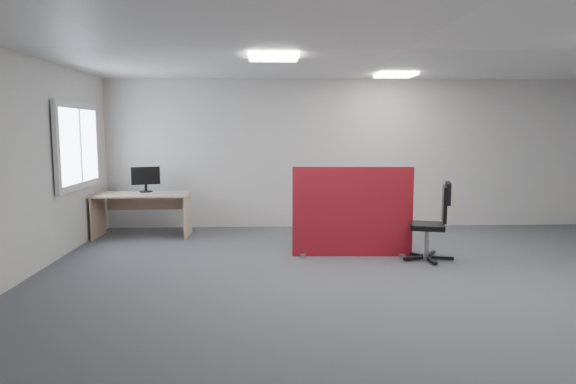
{
  "coord_description": "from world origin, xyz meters",
  "views": [
    {
      "loc": [
        -1.58,
        -5.89,
        1.8
      ],
      "look_at": [
        -1.32,
        0.62,
        1.0
      ],
      "focal_mm": 32.0,
      "sensor_mm": 36.0,
      "label": 1
    }
  ],
  "objects_px": {
    "office_chair": "(436,217)",
    "monitor_second": "(146,178)",
    "second_desk": "(143,204)",
    "red_divider": "(352,213)"
  },
  "relations": [
    {
      "from": "office_chair",
      "to": "monitor_second",
      "type": "bearing_deg",
      "value": 171.87
    },
    {
      "from": "second_desk",
      "to": "office_chair",
      "type": "relative_size",
      "value": 1.46
    },
    {
      "from": "second_desk",
      "to": "office_chair",
      "type": "bearing_deg",
      "value": -22.38
    },
    {
      "from": "red_divider",
      "to": "monitor_second",
      "type": "bearing_deg",
      "value": 155.4
    },
    {
      "from": "second_desk",
      "to": "monitor_second",
      "type": "distance_m",
      "value": 0.45
    },
    {
      "from": "red_divider",
      "to": "office_chair",
      "type": "distance_m",
      "value": 1.14
    },
    {
      "from": "red_divider",
      "to": "office_chair",
      "type": "relative_size",
      "value": 1.6
    },
    {
      "from": "red_divider",
      "to": "second_desk",
      "type": "height_order",
      "value": "red_divider"
    },
    {
      "from": "red_divider",
      "to": "second_desk",
      "type": "xyz_separation_m",
      "value": [
        -3.3,
        1.53,
        -0.08
      ]
    },
    {
      "from": "monitor_second",
      "to": "red_divider",
      "type": "bearing_deg",
      "value": -47.05
    }
  ]
}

